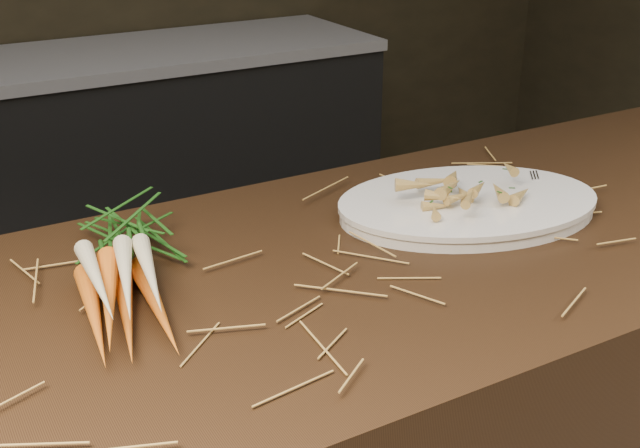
{
  "coord_description": "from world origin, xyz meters",
  "views": [
    {
      "loc": [
        -0.49,
        -0.61,
        1.45
      ],
      "look_at": [
        0.04,
        0.32,
        0.96
      ],
      "focal_mm": 45.0,
      "sensor_mm": 36.0,
      "label": 1
    }
  ],
  "objects": [
    {
      "name": "serving_platter",
      "position": [
        0.35,
        0.35,
        0.91
      ],
      "size": [
        0.51,
        0.4,
        0.02
      ],
      "primitive_type": null,
      "rotation": [
        0.0,
        0.0,
        -0.25
      ],
      "color": "white",
      "rests_on": "main_counter"
    },
    {
      "name": "serving_fork",
      "position": [
        0.49,
        0.29,
        0.93
      ],
      "size": [
        0.11,
        0.14,
        0.0
      ],
      "primitive_type": "cube",
      "rotation": [
        0.0,
        0.0,
        -0.66
      ],
      "color": "silver",
      "rests_on": "serving_platter"
    },
    {
      "name": "straw_bedding",
      "position": [
        0.0,
        0.3,
        0.91
      ],
      "size": [
        1.4,
        0.6,
        0.02
      ],
      "primitive_type": null,
      "color": "olive",
      "rests_on": "main_counter"
    },
    {
      "name": "roasted_veg_heap",
      "position": [
        0.35,
        0.35,
        0.95
      ],
      "size": [
        0.25,
        0.21,
        0.05
      ],
      "primitive_type": null,
      "rotation": [
        0.0,
        0.0,
        -0.25
      ],
      "color": "#A2833E",
      "rests_on": "serving_platter"
    },
    {
      "name": "root_veg_bunch",
      "position": [
        -0.24,
        0.42,
        0.94
      ],
      "size": [
        0.22,
        0.46,
        0.08
      ],
      "rotation": [
        0.0,
        0.0,
        -0.22
      ],
      "color": "#D56120",
      "rests_on": "main_counter"
    },
    {
      "name": "back_counter",
      "position": [
        0.3,
        2.18,
        0.42
      ],
      "size": [
        1.82,
        0.62,
        0.84
      ],
      "color": "black",
      "rests_on": "ground"
    }
  ]
}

